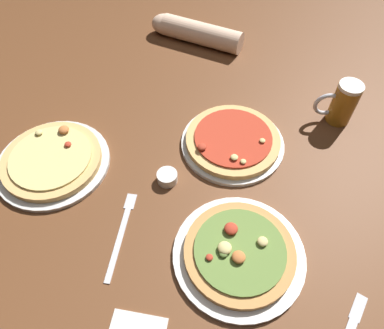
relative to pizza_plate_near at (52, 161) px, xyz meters
name	(u,v)px	position (x,y,z in m)	size (l,w,h in m)	color
ground_plane	(192,172)	(0.37, 0.08, -0.03)	(2.40, 2.40, 0.03)	brown
pizza_plate_near	(52,161)	(0.00, 0.00, 0.00)	(0.31, 0.31, 0.05)	silver
pizza_plate_far	(233,141)	(0.46, 0.19, 0.00)	(0.29, 0.29, 0.05)	silver
pizza_plate_side	(239,253)	(0.54, -0.13, 0.00)	(0.30, 0.30, 0.05)	silver
beer_mug_dark	(342,103)	(0.75, 0.38, 0.05)	(0.12, 0.07, 0.13)	#9E6619
ramekin_sauce	(167,177)	(0.32, 0.03, 0.00)	(0.05, 0.05, 0.03)	white
fork_left	(121,232)	(0.26, -0.15, -0.01)	(0.05, 0.24, 0.01)	silver
diner_arm	(193,31)	(0.22, 0.66, 0.02)	(0.35, 0.13, 0.08)	beige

